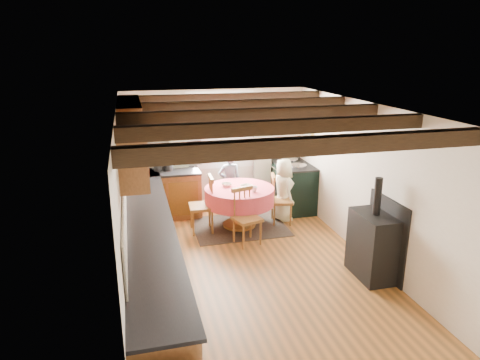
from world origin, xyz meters
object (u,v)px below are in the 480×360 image
object	(u,v)px
chair_right	(282,199)
aga_range	(293,186)
chair_near	(247,217)
child_far	(230,182)
dining_table	(239,208)
chair_left	(201,204)
child_right	(283,190)
cup	(254,189)
cast_iron_stove	(374,228)

from	to	relation	value
chair_right	aga_range	distance (m)	0.79
chair_near	child_far	world-z (taller)	child_far
chair_right	child_far	xyz separation A→B (m)	(-0.81, 0.81, 0.15)
dining_table	aga_range	size ratio (longest dim) A/B	1.20
dining_table	chair_near	world-z (taller)	chair_near
chair_left	child_right	distance (m)	1.61
chair_near	cup	bearing A→B (deg)	44.02
chair_near	aga_range	bearing A→B (deg)	29.14
dining_table	child_right	size ratio (longest dim) A/B	1.05
chair_right	aga_range	xyz separation A→B (m)	(0.46, 0.63, 0.01)
aga_range	child_far	distance (m)	1.29
chair_right	cup	bearing A→B (deg)	127.51
child_far	child_right	world-z (taller)	child_far
cast_iron_stove	chair_right	bearing A→B (deg)	104.53
dining_table	chair_left	xyz separation A→B (m)	(-0.70, -0.02, 0.13)
aga_range	child_right	distance (m)	0.63
aga_range	child_far	world-z (taller)	child_far
cast_iron_stove	cup	xyz separation A→B (m)	(-1.20, 1.92, 0.06)
chair_left	chair_right	distance (m)	1.52
aga_range	cup	size ratio (longest dim) A/B	9.71
chair_near	chair_left	size ratio (longest dim) A/B	0.94
dining_table	child_far	bearing A→B (deg)	89.33
chair_near	aga_range	world-z (taller)	aga_range
cup	aga_range	bearing A→B (deg)	40.60
chair_near	child_far	bearing A→B (deg)	71.32
aga_range	cast_iron_stove	size ratio (longest dim) A/B	0.71
dining_table	chair_left	distance (m)	0.71
chair_right	chair_left	bearing A→B (deg)	103.14
chair_right	aga_range	world-z (taller)	aga_range
child_far	chair_near	bearing A→B (deg)	87.08
chair_near	aga_range	distance (m)	1.90
chair_right	cast_iron_stove	distance (m)	2.31
aga_range	chair_near	bearing A→B (deg)	-134.33
aga_range	child_right	bearing A→B (deg)	-128.48
dining_table	chair_near	size ratio (longest dim) A/B	1.31
child_right	child_far	bearing A→B (deg)	47.68
child_far	cup	bearing A→B (deg)	98.69
chair_near	child_far	distance (m)	1.54
child_right	cup	world-z (taller)	child_right
chair_left	cast_iron_stove	size ratio (longest dim) A/B	0.69
aga_range	cast_iron_stove	distance (m)	2.86
chair_near	aga_range	size ratio (longest dim) A/B	0.92
chair_near	cast_iron_stove	world-z (taller)	cast_iron_stove
dining_table	chair_left	bearing A→B (deg)	-177.97
chair_near	chair_right	xyz separation A→B (m)	(0.86, 0.73, -0.01)
dining_table	cup	xyz separation A→B (m)	(0.19, -0.29, 0.43)
chair_left	aga_range	size ratio (longest dim) A/B	0.98
chair_near	child_right	xyz separation A→B (m)	(0.94, 0.87, 0.11)
cast_iron_stove	child_right	xyz separation A→B (m)	(-0.50, 2.36, -0.15)
chair_left	cup	world-z (taller)	chair_left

